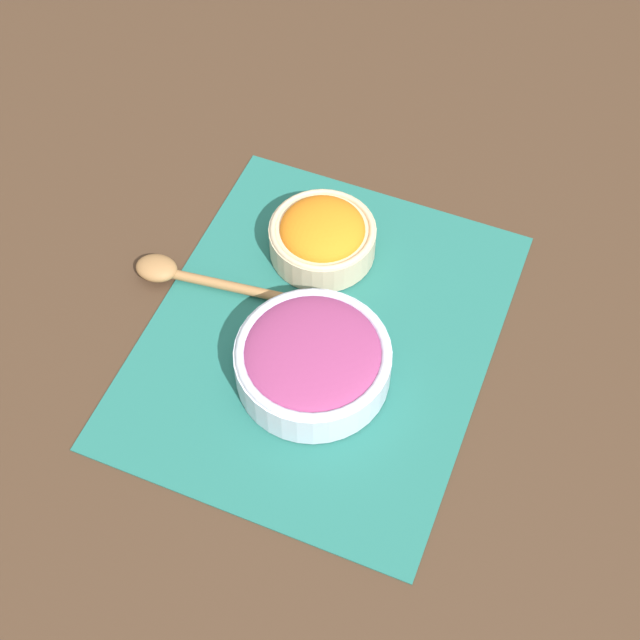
{
  "coord_description": "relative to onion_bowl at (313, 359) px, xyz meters",
  "views": [
    {
      "loc": [
        0.52,
        0.21,
        0.86
      ],
      "look_at": [
        0.0,
        0.0,
        0.03
      ],
      "focal_mm": 50.0,
      "sensor_mm": 36.0,
      "label": 1
    }
  ],
  "objects": [
    {
      "name": "wooden_spoon",
      "position": [
        -0.06,
        -0.2,
        -0.02
      ],
      "size": [
        0.05,
        0.19,
        0.02
      ],
      "color": "#9E7042",
      "rests_on": "placemat"
    },
    {
      "name": "placemat",
      "position": [
        -0.05,
        -0.01,
        -0.03
      ],
      "size": [
        0.47,
        0.38,
        0.0
      ],
      "color": "#236B60",
      "rests_on": "ground_plane"
    },
    {
      "name": "onion_bowl",
      "position": [
        0.0,
        0.0,
        0.0
      ],
      "size": [
        0.17,
        0.17,
        0.06
      ],
      "color": "silver",
      "rests_on": "placemat"
    },
    {
      "name": "carrot_bowl",
      "position": [
        -0.17,
        -0.06,
        -0.0
      ],
      "size": [
        0.13,
        0.13,
        0.06
      ],
      "color": "beige",
      "rests_on": "placemat"
    },
    {
      "name": "ground_plane",
      "position": [
        -0.05,
        -0.01,
        -0.04
      ],
      "size": [
        3.0,
        3.0,
        0.0
      ],
      "primitive_type": "plane",
      "color": "#422D1E"
    }
  ]
}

